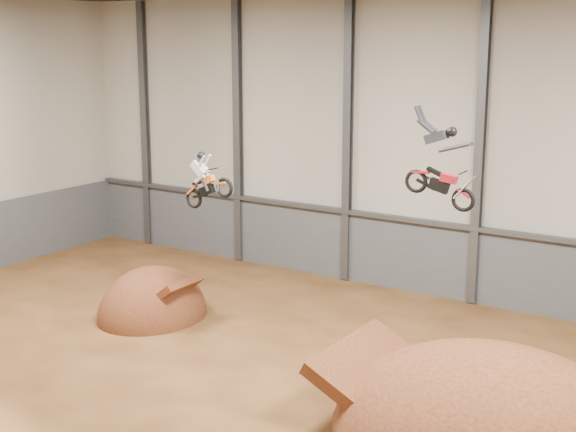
% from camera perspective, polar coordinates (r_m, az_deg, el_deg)
% --- Properties ---
extents(floor, '(40.00, 40.00, 0.00)m').
position_cam_1_polar(floor, '(27.52, -5.19, -13.30)').
color(floor, '#442712').
rests_on(floor, ground).
extents(back_wall, '(40.00, 0.10, 14.00)m').
position_cam_1_polar(back_wall, '(37.97, 8.83, 4.91)').
color(back_wall, '#B1AC9C').
rests_on(back_wall, ground).
extents(lower_band_back, '(39.80, 0.18, 3.50)m').
position_cam_1_polar(lower_band_back, '(38.92, 8.51, -2.79)').
color(lower_band_back, '#4F5056').
rests_on(lower_band_back, ground).
extents(steel_rail, '(39.80, 0.35, 0.20)m').
position_cam_1_polar(steel_rail, '(38.35, 8.50, -0.25)').
color(steel_rail, '#47494F').
rests_on(steel_rail, lower_band_back).
extents(steel_column_0, '(0.40, 0.36, 13.90)m').
position_cam_1_polar(steel_column_0, '(47.16, -10.12, 6.35)').
color(steel_column_0, '#47494F').
rests_on(steel_column_0, ground).
extents(steel_column_1, '(0.40, 0.36, 13.90)m').
position_cam_1_polar(steel_column_1, '(42.88, -3.58, 5.90)').
color(steel_column_1, '#47494F').
rests_on(steel_column_1, ground).
extents(steel_column_2, '(0.40, 0.36, 13.90)m').
position_cam_1_polar(steel_column_2, '(39.28, 4.27, 5.27)').
color(steel_column_2, '#47494F').
rests_on(steel_column_2, ground).
extents(steel_column_3, '(0.40, 0.36, 13.90)m').
position_cam_1_polar(steel_column_3, '(36.54, 13.46, 4.41)').
color(steel_column_3, '#47494F').
rests_on(steel_column_3, ground).
extents(takeoff_ramp, '(4.46, 5.14, 4.46)m').
position_cam_1_polar(takeoff_ramp, '(35.98, -9.58, -7.05)').
color(takeoff_ramp, '#411D10').
rests_on(takeoff_ramp, ground).
extents(fmx_rider_a, '(3.05, 0.96, 2.90)m').
position_cam_1_polar(fmx_rider_a, '(30.89, -5.47, 2.94)').
color(fmx_rider_a, orange).
extents(fmx_rider_b, '(3.75, 1.07, 3.40)m').
position_cam_1_polar(fmx_rider_b, '(25.13, 10.59, 4.01)').
color(fmx_rider_b, '#AC141E').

